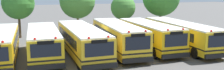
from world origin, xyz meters
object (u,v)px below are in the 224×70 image
object	(u,v)px
school_bus_5	(180,34)
tree_3	(123,7)
school_bus_1	(43,42)
school_bus_4	(149,35)
school_bus_2	(82,40)
tree_1	(19,3)
tree_2	(76,1)
school_bus_3	(118,36)
school_bus_0	(1,44)

from	to	relation	value
school_bus_5	tree_3	world-z (taller)	tree_3
school_bus_1	school_bus_4	size ratio (longest dim) A/B	1.00
school_bus_5	tree_3	xyz separation A→B (m)	(-2.17, 10.46, 2.00)
tree_3	school_bus_2	bearing A→B (deg)	-127.01
tree_1	tree_2	xyz separation A→B (m)	(6.87, 0.71, 0.10)
school_bus_1	school_bus_2	distance (m)	3.27
school_bus_2	tree_3	xyz separation A→B (m)	(7.89, 10.46, 2.00)
tree_1	tree_3	xyz separation A→B (m)	(13.20, 0.14, -0.84)
school_bus_1	school_bus_4	xyz separation A→B (m)	(9.86, -0.15, 0.07)
tree_1	tree_3	world-z (taller)	tree_1
school_bus_3	school_bus_4	world-z (taller)	school_bus_3
school_bus_1	school_bus_2	xyz separation A→B (m)	(3.26, -0.29, 0.03)
school_bus_0	school_bus_4	xyz separation A→B (m)	(13.22, -0.28, 0.09)
school_bus_0	tree_1	size ratio (longest dim) A/B	1.71
school_bus_4	school_bus_1	bearing A→B (deg)	-1.83
school_bus_4	tree_1	distance (m)	15.92
school_bus_5	tree_2	world-z (taller)	tree_2
school_bus_0	school_bus_1	bearing A→B (deg)	178.10
school_bus_3	tree_3	distance (m)	11.43
school_bus_4	school_bus_5	xyz separation A→B (m)	(3.45, -0.13, -0.04)
school_bus_2	school_bus_4	size ratio (longest dim) A/B	1.16
tree_2	tree_3	world-z (taller)	tree_2
school_bus_2	school_bus_4	distance (m)	6.61
school_bus_3	school_bus_0	bearing A→B (deg)	-0.06
tree_1	school_bus_2	bearing A→B (deg)	-62.76
school_bus_4	tree_2	xyz separation A→B (m)	(-5.05, 10.89, 2.89)
school_bus_3	tree_1	distance (m)	13.71
school_bus_0	tree_2	xyz separation A→B (m)	(8.16, 10.61, 2.98)
school_bus_1	tree_2	world-z (taller)	tree_2
school_bus_0	school_bus_5	xyz separation A→B (m)	(16.67, -0.42, 0.05)
school_bus_1	school_bus_4	world-z (taller)	school_bus_4
school_bus_1	school_bus_2	world-z (taller)	school_bus_2
school_bus_1	school_bus_3	distance (m)	6.67
school_bus_2	school_bus_3	distance (m)	3.42
school_bus_1	tree_1	distance (m)	10.63
school_bus_5	tree_1	size ratio (longest dim) A/B	1.93
school_bus_3	school_bus_4	xyz separation A→B (m)	(3.19, 0.02, -0.03)
tree_1	tree_2	world-z (taller)	tree_2
school_bus_0	tree_3	xyz separation A→B (m)	(14.50, 10.04, 2.05)
school_bus_2	tree_3	bearing A→B (deg)	-128.44
school_bus_0	tree_2	bearing A→B (deg)	-127.29
school_bus_1	tree_3	xyz separation A→B (m)	(11.14, 10.17, 2.03)
tree_1	tree_2	distance (m)	6.91
school_bus_3	school_bus_5	distance (m)	6.64
school_bus_3	school_bus_5	size ratio (longest dim) A/B	0.88
school_bus_0	school_bus_1	distance (m)	3.36
school_bus_2	tree_1	size ratio (longest dim) A/B	1.86
school_bus_2	school_bus_3	size ratio (longest dim) A/B	1.11
school_bus_5	tree_2	size ratio (longest dim) A/B	1.76
school_bus_1	school_bus_4	distance (m)	9.87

